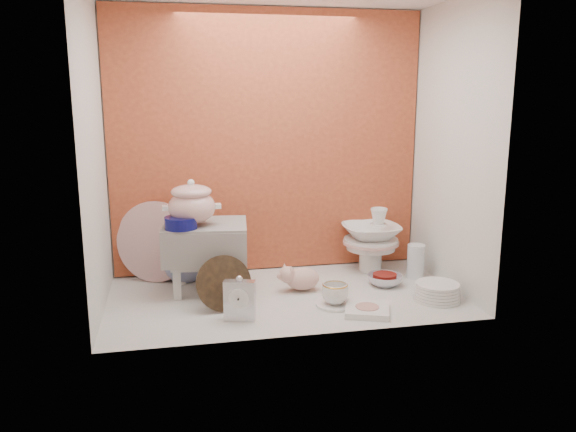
{
  "coord_description": "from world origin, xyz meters",
  "views": [
    {
      "loc": [
        -0.56,
        -2.76,
        1.04
      ],
      "look_at": [
        0.02,
        0.02,
        0.42
      ],
      "focal_mm": 35.7,
      "sensor_mm": 36.0,
      "label": 1
    }
  ],
  "objects_px": {
    "soup_tureen": "(192,202)",
    "plush_pig": "(303,278)",
    "step_stool": "(206,257)",
    "floral_platter": "(155,242)",
    "dinner_plate_stack": "(437,291)",
    "gold_rim_teacup": "(335,293)",
    "blue_white_vase": "(185,258)",
    "mantel_clock": "(240,299)",
    "crystal_bowl": "(385,280)",
    "porcelain_tower": "(371,240)"
  },
  "relations": [
    {
      "from": "step_stool",
      "to": "dinner_plate_stack",
      "type": "relative_size",
      "value": 1.78
    },
    {
      "from": "blue_white_vase",
      "to": "mantel_clock",
      "type": "xyz_separation_m",
      "value": [
        0.23,
        -0.64,
        -0.02
      ]
    },
    {
      "from": "step_stool",
      "to": "floral_platter",
      "type": "relative_size",
      "value": 0.94
    },
    {
      "from": "blue_white_vase",
      "to": "porcelain_tower",
      "type": "height_order",
      "value": "porcelain_tower"
    },
    {
      "from": "soup_tureen",
      "to": "floral_platter",
      "type": "relative_size",
      "value": 0.62
    },
    {
      "from": "plush_pig",
      "to": "porcelain_tower",
      "type": "height_order",
      "value": "porcelain_tower"
    },
    {
      "from": "blue_white_vase",
      "to": "mantel_clock",
      "type": "bearing_deg",
      "value": -70.24
    },
    {
      "from": "floral_platter",
      "to": "dinner_plate_stack",
      "type": "xyz_separation_m",
      "value": [
        1.4,
        -0.61,
        -0.18
      ]
    },
    {
      "from": "gold_rim_teacup",
      "to": "blue_white_vase",
      "type": "bearing_deg",
      "value": 141.88
    },
    {
      "from": "blue_white_vase",
      "to": "porcelain_tower",
      "type": "bearing_deg",
      "value": -2.46
    },
    {
      "from": "step_stool",
      "to": "floral_platter",
      "type": "height_order",
      "value": "floral_platter"
    },
    {
      "from": "dinner_plate_stack",
      "to": "mantel_clock",
      "type": "bearing_deg",
      "value": -176.73
    },
    {
      "from": "floral_platter",
      "to": "mantel_clock",
      "type": "distance_m",
      "value": 0.78
    },
    {
      "from": "plush_pig",
      "to": "dinner_plate_stack",
      "type": "xyz_separation_m",
      "value": [
        0.64,
        -0.28,
        -0.02
      ]
    },
    {
      "from": "blue_white_vase",
      "to": "gold_rim_teacup",
      "type": "height_order",
      "value": "blue_white_vase"
    },
    {
      "from": "crystal_bowl",
      "to": "porcelain_tower",
      "type": "xyz_separation_m",
      "value": [
        0.01,
        0.27,
        0.16
      ]
    },
    {
      "from": "soup_tureen",
      "to": "floral_platter",
      "type": "bearing_deg",
      "value": 127.74
    },
    {
      "from": "mantel_clock",
      "to": "crystal_bowl",
      "type": "height_order",
      "value": "mantel_clock"
    },
    {
      "from": "plush_pig",
      "to": "gold_rim_teacup",
      "type": "xyz_separation_m",
      "value": [
        0.1,
        -0.25,
        -0.0
      ]
    },
    {
      "from": "step_stool",
      "to": "blue_white_vase",
      "type": "distance_m",
      "value": 0.23
    },
    {
      "from": "floral_platter",
      "to": "blue_white_vase",
      "type": "relative_size",
      "value": 1.77
    },
    {
      "from": "mantel_clock",
      "to": "dinner_plate_stack",
      "type": "xyz_separation_m",
      "value": [
        1.01,
        0.06,
        -0.06
      ]
    },
    {
      "from": "gold_rim_teacup",
      "to": "porcelain_tower",
      "type": "height_order",
      "value": "porcelain_tower"
    },
    {
      "from": "porcelain_tower",
      "to": "dinner_plate_stack",
      "type": "bearing_deg",
      "value": -72.76
    },
    {
      "from": "mantel_clock",
      "to": "dinner_plate_stack",
      "type": "bearing_deg",
      "value": 19.4
    },
    {
      "from": "plush_pig",
      "to": "gold_rim_teacup",
      "type": "relative_size",
      "value": 1.73
    },
    {
      "from": "plush_pig",
      "to": "step_stool",
      "type": "bearing_deg",
      "value": -174.75
    },
    {
      "from": "step_stool",
      "to": "gold_rim_teacup",
      "type": "height_order",
      "value": "step_stool"
    },
    {
      "from": "floral_platter",
      "to": "dinner_plate_stack",
      "type": "bearing_deg",
      "value": -23.38
    },
    {
      "from": "mantel_clock",
      "to": "gold_rim_teacup",
      "type": "xyz_separation_m",
      "value": [
        0.48,
        0.08,
        -0.04
      ]
    },
    {
      "from": "blue_white_vase",
      "to": "plush_pig",
      "type": "bearing_deg",
      "value": -26.69
    },
    {
      "from": "mantel_clock",
      "to": "crystal_bowl",
      "type": "xyz_separation_m",
      "value": [
        0.84,
        0.33,
        -0.08
      ]
    },
    {
      "from": "plush_pig",
      "to": "dinner_plate_stack",
      "type": "height_order",
      "value": "plush_pig"
    },
    {
      "from": "mantel_clock",
      "to": "porcelain_tower",
      "type": "relative_size",
      "value": 0.56
    },
    {
      "from": "mantel_clock",
      "to": "plush_pig",
      "type": "bearing_deg",
      "value": 57.74
    },
    {
      "from": "blue_white_vase",
      "to": "crystal_bowl",
      "type": "xyz_separation_m",
      "value": [
        1.07,
        -0.31,
        -0.1
      ]
    },
    {
      "from": "step_stool",
      "to": "gold_rim_teacup",
      "type": "distance_m",
      "value": 0.71
    },
    {
      "from": "floral_platter",
      "to": "mantel_clock",
      "type": "height_order",
      "value": "floral_platter"
    },
    {
      "from": "gold_rim_teacup",
      "to": "dinner_plate_stack",
      "type": "height_order",
      "value": "gold_rim_teacup"
    },
    {
      "from": "plush_pig",
      "to": "mantel_clock",
      "type": "bearing_deg",
      "value": -120.87
    },
    {
      "from": "mantel_clock",
      "to": "crystal_bowl",
      "type": "bearing_deg",
      "value": 37.48
    },
    {
      "from": "floral_platter",
      "to": "mantel_clock",
      "type": "bearing_deg",
      "value": -59.72
    },
    {
      "from": "mantel_clock",
      "to": "gold_rim_teacup",
      "type": "distance_m",
      "value": 0.49
    },
    {
      "from": "soup_tureen",
      "to": "dinner_plate_stack",
      "type": "distance_m",
      "value": 1.33
    },
    {
      "from": "soup_tureen",
      "to": "porcelain_tower",
      "type": "distance_m",
      "value": 1.09
    },
    {
      "from": "porcelain_tower",
      "to": "mantel_clock",
      "type": "bearing_deg",
      "value": -145.03
    },
    {
      "from": "mantel_clock",
      "to": "plush_pig",
      "type": "distance_m",
      "value": 0.51
    },
    {
      "from": "step_stool",
      "to": "soup_tureen",
      "type": "distance_m",
      "value": 0.31
    },
    {
      "from": "gold_rim_teacup",
      "to": "dinner_plate_stack",
      "type": "xyz_separation_m",
      "value": [
        0.53,
        -0.02,
        -0.02
      ]
    },
    {
      "from": "soup_tureen",
      "to": "plush_pig",
      "type": "distance_m",
      "value": 0.71
    }
  ]
}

